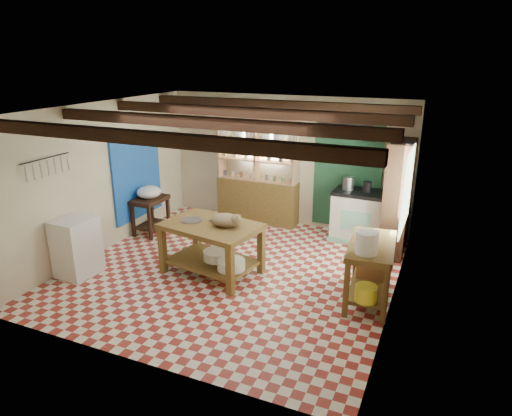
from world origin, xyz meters
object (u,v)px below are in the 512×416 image
at_px(prep_table, 151,215).
at_px(stove, 359,216).
at_px(cat, 226,220).
at_px(work_table, 212,249).
at_px(right_counter, 370,272).
at_px(white_cabinet, 77,247).

bearing_deg(prep_table, stove, 18.38).
bearing_deg(prep_table, cat, -25.62).
bearing_deg(work_table, cat, 11.31).
height_order(stove, cat, cat).
distance_m(right_counter, cat, 2.26).
height_order(work_table, cat, cat).
bearing_deg(right_counter, cat, 178.15).
relative_size(work_table, prep_table, 2.04).
height_order(work_table, stove, stove).
bearing_deg(white_cabinet, prep_table, 91.42).
xyz_separation_m(work_table, white_cabinet, (-1.94, -0.88, 0.05)).
xyz_separation_m(white_cabinet, right_counter, (4.40, 1.01, -0.03)).
xyz_separation_m(work_table, prep_table, (-1.92, 1.04, -0.06)).
bearing_deg(work_table, white_cabinet, -145.98).
distance_m(work_table, cat, 0.58).
relative_size(right_counter, cat, 2.73).
bearing_deg(stove, work_table, -127.40).
bearing_deg(prep_table, white_cabinet, -90.84).
relative_size(stove, cat, 2.18).
relative_size(work_table, cat, 3.29).
relative_size(stove, prep_table, 1.35).
bearing_deg(white_cabinet, work_table, 26.48).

